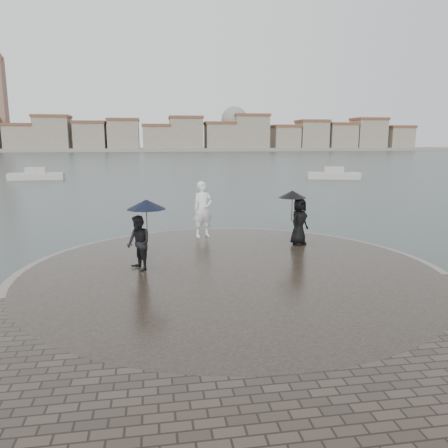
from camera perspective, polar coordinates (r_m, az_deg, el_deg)
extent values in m
plane|color=#2B3835|center=(9.76, 4.73, -13.73)|extent=(400.00, 400.00, 0.00)
cylinder|color=gray|center=(12.90, 0.95, -6.71)|extent=(12.50, 12.50, 0.32)
cylinder|color=#2D261E|center=(12.90, 0.95, -6.63)|extent=(11.90, 11.90, 0.36)
imported|color=white|center=(16.87, -2.77, 1.93)|extent=(0.91, 0.74, 2.16)
imported|color=black|center=(12.77, -11.08, -2.46)|extent=(0.91, 0.97, 1.59)
cylinder|color=black|center=(12.75, -10.04, 0.10)|extent=(0.02, 0.02, 0.90)
cone|color=black|center=(12.66, -10.12, 2.54)|extent=(1.14, 1.14, 0.28)
imported|color=black|center=(15.85, 9.79, 0.32)|extent=(0.98, 0.92, 1.68)
cylinder|color=black|center=(15.79, 8.87, 2.00)|extent=(0.02, 0.02, 0.90)
cone|color=black|center=(15.72, 8.92, 3.88)|extent=(1.02, 1.02, 0.26)
cube|color=gray|center=(171.65, -8.77, 9.58)|extent=(260.00, 20.00, 1.20)
cube|color=#A29480|center=(174.71, -24.98, 10.01)|extent=(10.00, 10.00, 9.00)
cube|color=brown|center=(174.79, -25.12, 11.65)|extent=(10.60, 10.60, 1.00)
cube|color=#A29480|center=(172.16, -21.44, 10.78)|extent=(12.00, 10.00, 12.00)
cube|color=brown|center=(172.36, -21.59, 12.93)|extent=(12.60, 10.60, 1.00)
cube|color=#A29480|center=(170.00, -17.05, 10.71)|extent=(11.00, 10.00, 10.00)
cube|color=brown|center=(170.12, -17.16, 12.56)|extent=(11.60, 10.60, 1.00)
cube|color=#A29480|center=(168.89, -12.95, 11.08)|extent=(11.00, 10.00, 11.00)
cube|color=brown|center=(169.05, -13.04, 13.12)|extent=(11.60, 10.60, 1.00)
cube|color=#A29480|center=(168.62, -8.79, 10.89)|extent=(10.00, 10.00, 9.00)
cube|color=brown|center=(168.70, -8.84, 12.59)|extent=(10.60, 10.60, 1.00)
cube|color=#A29480|center=(169.13, -5.00, 11.48)|extent=(12.00, 10.00, 12.00)
cube|color=brown|center=(169.33, -5.04, 13.68)|extent=(12.60, 10.60, 1.00)
cube|color=#A29480|center=(170.63, -0.56, 11.18)|extent=(11.00, 10.00, 10.00)
cube|color=brown|center=(170.75, -0.56, 13.03)|extent=(11.60, 10.60, 1.00)
cube|color=#A29480|center=(172.89, 3.46, 11.65)|extent=(13.00, 10.00, 13.00)
cube|color=brown|center=(173.13, 3.49, 13.97)|extent=(13.60, 10.60, 1.00)
cube|color=#A29480|center=(176.50, 7.97, 10.90)|extent=(10.00, 10.00, 9.00)
cube|color=brown|center=(176.58, 8.01, 12.53)|extent=(10.60, 10.60, 1.00)
cube|color=#A29480|center=(180.07, 11.38, 11.11)|extent=(11.00, 10.00, 11.00)
cube|color=brown|center=(180.21, 11.46, 13.02)|extent=(11.60, 10.60, 1.00)
cube|color=#A29480|center=(184.62, 14.93, 10.80)|extent=(11.00, 10.00, 10.00)
cube|color=brown|center=(184.73, 15.01, 12.50)|extent=(11.60, 10.60, 1.00)
cube|color=#A29480|center=(189.83, 18.31, 10.91)|extent=(12.00, 10.00, 12.00)
cube|color=brown|center=(190.01, 18.43, 12.87)|extent=(12.60, 10.60, 1.00)
cube|color=#A29480|center=(196.14, 21.71, 10.24)|extent=(10.00, 10.00, 9.00)
cube|color=brown|center=(196.21, 21.81, 11.70)|extent=(10.60, 10.60, 1.00)
sphere|color=gray|center=(173.80, 1.35, 13.48)|extent=(10.00, 10.00, 10.00)
cube|color=#BBB5A8|center=(50.08, -23.28, 5.63)|extent=(5.54, 1.75, 0.90)
cube|color=#BBB5A8|center=(50.04, -23.33, 6.31)|extent=(2.03, 1.25, 0.90)
cube|color=#BBB5A8|center=(48.34, 14.10, 6.02)|extent=(5.73, 3.03, 0.90)
cube|color=#BBB5A8|center=(48.29, 14.13, 6.73)|extent=(2.25, 1.70, 0.90)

